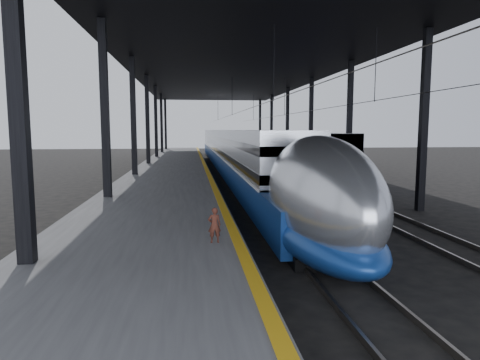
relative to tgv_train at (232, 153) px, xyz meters
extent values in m
plane|color=black|center=(-2.00, -25.11, -1.90)|extent=(160.00, 160.00, 0.00)
cube|color=#4C4C4F|center=(-5.50, -5.11, -1.40)|extent=(6.00, 80.00, 1.00)
cube|color=gold|center=(-2.70, -5.11, -0.89)|extent=(0.30, 80.00, 0.01)
cube|color=slate|center=(-0.72, -5.11, -1.82)|extent=(0.08, 80.00, 0.16)
cube|color=slate|center=(0.72, -5.11, -1.82)|extent=(0.08, 80.00, 0.16)
cube|color=slate|center=(4.28, -5.11, -1.82)|extent=(0.08, 80.00, 0.16)
cube|color=slate|center=(5.72, -5.11, -1.82)|extent=(0.08, 80.00, 0.16)
cube|color=black|center=(-7.80, -30.11, 2.60)|extent=(0.35, 0.35, 9.00)
cube|color=black|center=(-7.80, -20.11, 2.60)|extent=(0.35, 0.35, 9.00)
cube|color=black|center=(7.60, -20.11, 2.60)|extent=(0.35, 0.35, 9.00)
cube|color=black|center=(-7.80, -10.11, 2.60)|extent=(0.35, 0.35, 9.00)
cube|color=black|center=(7.60, -10.11, 2.60)|extent=(0.35, 0.35, 9.00)
cube|color=black|center=(-7.80, -0.11, 2.60)|extent=(0.35, 0.35, 9.00)
cube|color=black|center=(7.60, -0.11, 2.60)|extent=(0.35, 0.35, 9.00)
cube|color=black|center=(-7.80, 9.89, 2.60)|extent=(0.35, 0.35, 9.00)
cube|color=black|center=(7.60, 9.89, 2.60)|extent=(0.35, 0.35, 9.00)
cube|color=black|center=(-7.80, 19.89, 2.60)|extent=(0.35, 0.35, 9.00)
cube|color=black|center=(7.60, 19.89, 2.60)|extent=(0.35, 0.35, 9.00)
cube|color=black|center=(-7.80, 29.89, 2.60)|extent=(0.35, 0.35, 9.00)
cube|color=black|center=(7.60, 29.89, 2.60)|extent=(0.35, 0.35, 9.00)
cube|color=black|center=(-0.10, -5.11, 7.35)|extent=(18.00, 75.00, 0.45)
cylinder|color=slate|center=(0.00, -5.11, 3.60)|extent=(0.03, 74.00, 0.03)
cylinder|color=slate|center=(5.00, -5.11, 3.60)|extent=(0.03, 74.00, 0.03)
cube|color=silver|center=(0.00, 4.02, 0.27)|extent=(2.74, 57.00, 3.78)
cube|color=navy|center=(0.00, 2.52, -0.91)|extent=(2.81, 62.00, 1.46)
cube|color=silver|center=(0.00, 4.02, -0.15)|extent=(2.83, 57.00, 0.09)
cube|color=black|center=(0.00, 4.02, 1.36)|extent=(2.78, 57.00, 0.40)
cube|color=black|center=(0.00, 4.02, 0.27)|extent=(2.78, 57.00, 0.40)
ellipsoid|color=silver|center=(0.00, -27.48, 0.13)|extent=(2.74, 8.40, 3.78)
ellipsoid|color=navy|center=(0.00, -27.48, -0.95)|extent=(2.81, 8.40, 1.61)
ellipsoid|color=black|center=(0.00, -30.08, 0.89)|extent=(1.42, 2.20, 0.85)
cube|color=black|center=(0.00, -27.48, -1.70)|extent=(2.08, 2.60, 0.40)
cube|color=black|center=(0.00, -5.48, -1.70)|extent=(2.08, 2.60, 0.40)
cube|color=navy|center=(5.00, -6.68, 0.08)|extent=(2.76, 18.00, 3.75)
cube|color=gray|center=(5.00, -15.08, 0.08)|extent=(2.81, 1.20, 3.80)
cube|color=black|center=(5.00, -15.70, 0.91)|extent=(1.68, 0.06, 0.84)
cube|color=#9D1A0C|center=(5.00, -15.70, -0.37)|extent=(1.18, 0.06, 0.54)
cube|color=gray|center=(5.00, 12.32, 0.08)|extent=(2.76, 18.00, 3.75)
cube|color=gray|center=(5.00, 31.32, 0.08)|extent=(2.76, 18.00, 3.75)
cube|color=black|center=(5.00, -12.68, -1.72)|extent=(2.17, 2.40, 0.36)
cube|color=black|center=(5.00, 9.32, -1.72)|extent=(2.17, 2.40, 0.36)
imported|color=#53261B|center=(-3.35, -28.86, -0.41)|extent=(0.37, 0.26, 0.98)
camera|label=1|loc=(-3.99, -40.35, 2.19)|focal=32.00mm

